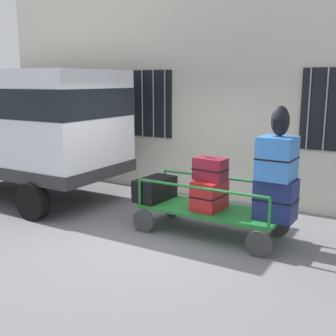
{
  "coord_description": "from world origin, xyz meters",
  "views": [
    {
      "loc": [
        3.44,
        -5.57,
        2.52
      ],
      "look_at": [
        -0.12,
        0.46,
        1.04
      ],
      "focal_mm": 44.52,
      "sensor_mm": 36.0,
      "label": 1
    }
  ],
  "objects_px": {
    "van": "(17,120)",
    "luggage_cart": "(210,213)",
    "suitcase_midleft_middle": "(210,169)",
    "suitcase_midleft_bottom": "(209,195)",
    "suitcase_center_middle": "(277,158)",
    "suitcase_center_bottom": "(276,199)",
    "backpack": "(280,121)",
    "suitcase_left_bottom": "(155,189)"
  },
  "relations": [
    {
      "from": "van",
      "to": "luggage_cart",
      "type": "height_order",
      "value": "van"
    },
    {
      "from": "suitcase_left_bottom",
      "to": "suitcase_center_middle",
      "type": "height_order",
      "value": "suitcase_center_middle"
    },
    {
      "from": "backpack",
      "to": "suitcase_midleft_middle",
      "type": "bearing_deg",
      "value": 179.46
    },
    {
      "from": "van",
      "to": "backpack",
      "type": "xyz_separation_m",
      "value": [
        5.7,
        -0.08,
        0.27
      ]
    },
    {
      "from": "van",
      "to": "luggage_cart",
      "type": "xyz_separation_m",
      "value": [
        4.61,
        -0.06,
        -1.32
      ]
    },
    {
      "from": "van",
      "to": "suitcase_center_bottom",
      "type": "distance_m",
      "value": 5.76
    },
    {
      "from": "suitcase_midleft_bottom",
      "to": "suitcase_midleft_middle",
      "type": "height_order",
      "value": "suitcase_midleft_middle"
    },
    {
      "from": "luggage_cart",
      "to": "suitcase_midleft_middle",
      "type": "bearing_deg",
      "value": -90.0
    },
    {
      "from": "luggage_cart",
      "to": "suitcase_midleft_bottom",
      "type": "height_order",
      "value": "suitcase_midleft_bottom"
    },
    {
      "from": "suitcase_midleft_bottom",
      "to": "van",
      "type": "bearing_deg",
      "value": 178.92
    },
    {
      "from": "van",
      "to": "suitcase_center_middle",
      "type": "xyz_separation_m",
      "value": [
        5.69,
        -0.09,
        -0.28
      ]
    },
    {
      "from": "luggage_cart",
      "to": "suitcase_center_middle",
      "type": "bearing_deg",
      "value": -1.99
    },
    {
      "from": "luggage_cart",
      "to": "suitcase_midleft_bottom",
      "type": "bearing_deg",
      "value": -90.0
    },
    {
      "from": "luggage_cart",
      "to": "backpack",
      "type": "height_order",
      "value": "backpack"
    },
    {
      "from": "suitcase_left_bottom",
      "to": "suitcase_midleft_middle",
      "type": "height_order",
      "value": "suitcase_midleft_middle"
    },
    {
      "from": "suitcase_midleft_bottom",
      "to": "suitcase_midleft_middle",
      "type": "bearing_deg",
      "value": 90.0
    },
    {
      "from": "suitcase_center_bottom",
      "to": "suitcase_center_middle",
      "type": "distance_m",
      "value": 0.64
    },
    {
      "from": "luggage_cart",
      "to": "suitcase_midleft_bottom",
      "type": "xyz_separation_m",
      "value": [
        0.0,
        -0.03,
        0.32
      ]
    },
    {
      "from": "suitcase_midleft_bottom",
      "to": "suitcase_center_middle",
      "type": "height_order",
      "value": "suitcase_center_middle"
    },
    {
      "from": "suitcase_midleft_bottom",
      "to": "suitcase_center_middle",
      "type": "relative_size",
      "value": 0.96
    },
    {
      "from": "suitcase_midleft_bottom",
      "to": "suitcase_midleft_middle",
      "type": "xyz_separation_m",
      "value": [
        -0.0,
        0.01,
        0.43
      ]
    },
    {
      "from": "suitcase_midleft_middle",
      "to": "suitcase_midleft_bottom",
      "type": "bearing_deg",
      "value": -90.0
    },
    {
      "from": "suitcase_left_bottom",
      "to": "suitcase_center_bottom",
      "type": "bearing_deg",
      "value": 0.08
    },
    {
      "from": "van",
      "to": "suitcase_center_middle",
      "type": "distance_m",
      "value": 5.7
    },
    {
      "from": "suitcase_left_bottom",
      "to": "suitcase_center_middle",
      "type": "distance_m",
      "value": 2.29
    },
    {
      "from": "van",
      "to": "suitcase_left_bottom",
      "type": "xyz_separation_m",
      "value": [
        3.53,
        -0.05,
        -1.04
      ]
    },
    {
      "from": "van",
      "to": "luggage_cart",
      "type": "bearing_deg",
      "value": -0.69
    },
    {
      "from": "van",
      "to": "suitcase_midleft_middle",
      "type": "relative_size",
      "value": 8.61
    },
    {
      "from": "suitcase_midleft_middle",
      "to": "backpack",
      "type": "distance_m",
      "value": 1.37
    },
    {
      "from": "suitcase_midleft_bottom",
      "to": "suitcase_center_middle",
      "type": "xyz_separation_m",
      "value": [
        1.08,
        -0.01,
        0.72
      ]
    },
    {
      "from": "suitcase_center_bottom",
      "to": "suitcase_left_bottom",
      "type": "bearing_deg",
      "value": -179.92
    },
    {
      "from": "van",
      "to": "suitcase_midleft_middle",
      "type": "height_order",
      "value": "van"
    },
    {
      "from": "suitcase_center_middle",
      "to": "luggage_cart",
      "type": "bearing_deg",
      "value": 178.01
    },
    {
      "from": "suitcase_center_middle",
      "to": "suitcase_midleft_middle",
      "type": "bearing_deg",
      "value": 179.03
    },
    {
      "from": "suitcase_center_middle",
      "to": "backpack",
      "type": "xyz_separation_m",
      "value": [
        0.01,
        0.01,
        0.54
      ]
    },
    {
      "from": "suitcase_center_bottom",
      "to": "backpack",
      "type": "height_order",
      "value": "backpack"
    },
    {
      "from": "backpack",
      "to": "suitcase_center_bottom",
      "type": "bearing_deg",
      "value": 110.1
    },
    {
      "from": "luggage_cart",
      "to": "suitcase_center_bottom",
      "type": "relative_size",
      "value": 3.74
    },
    {
      "from": "van",
      "to": "suitcase_center_bottom",
      "type": "relative_size",
      "value": 7.37
    },
    {
      "from": "suitcase_left_bottom",
      "to": "suitcase_midleft_bottom",
      "type": "distance_m",
      "value": 1.08
    },
    {
      "from": "luggage_cart",
      "to": "suitcase_left_bottom",
      "type": "bearing_deg",
      "value": 179.73
    },
    {
      "from": "suitcase_center_bottom",
      "to": "backpack",
      "type": "bearing_deg",
      "value": -69.9
    }
  ]
}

